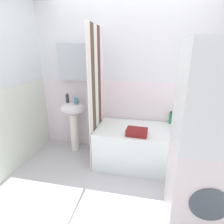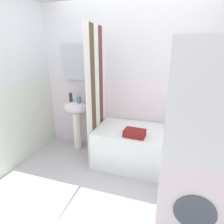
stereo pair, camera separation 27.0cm
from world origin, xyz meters
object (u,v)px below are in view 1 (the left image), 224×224
object	(u,v)px
bathtub	(148,147)
body_wash_bottle	(180,118)
sink	(73,116)
toothbrush_cup	(76,101)
conditioner_bottle	(194,119)
lotion_bottle	(170,118)
towel_folded	(137,132)
shampoo_bottle	(187,121)
washer_dryer_stack	(207,144)
soap_dispenser	(67,98)

from	to	relation	value
bathtub	body_wash_bottle	world-z (taller)	body_wash_bottle
sink	toothbrush_cup	xyz separation A→B (m)	(0.08, -0.03, 0.28)
conditioner_bottle	lotion_bottle	distance (m)	0.35
bathtub	towel_folded	xyz separation A→B (m)	(-0.16, -0.23, 0.33)
sink	lotion_bottle	world-z (taller)	sink
conditioner_bottle	shampoo_bottle	world-z (taller)	conditioner_bottle
shampoo_bottle	towel_folded	xyz separation A→B (m)	(-0.73, -0.52, -0.02)
bathtub	washer_dryer_stack	bearing A→B (deg)	-60.77
sink	body_wash_bottle	world-z (taller)	sink
shampoo_bottle	lotion_bottle	distance (m)	0.26
body_wash_bottle	lotion_bottle	bearing A→B (deg)	175.97
conditioner_bottle	soap_dispenser	bearing A→B (deg)	-176.69
toothbrush_cup	lotion_bottle	size ratio (longest dim) A/B	0.46
body_wash_bottle	lotion_bottle	size ratio (longest dim) A/B	1.18
sink	body_wash_bottle	size ratio (longest dim) A/B	3.63
toothbrush_cup	towel_folded	bearing A→B (deg)	-20.49
sink	soap_dispenser	distance (m)	0.31
lotion_bottle	bathtub	bearing A→B (deg)	-136.50
conditioner_bottle	body_wash_bottle	xyz separation A→B (m)	(-0.21, 0.01, 0.01)
toothbrush_cup	body_wash_bottle	world-z (taller)	toothbrush_cup
soap_dispenser	shampoo_bottle	bearing A→B (deg)	3.92
soap_dispenser	washer_dryer_stack	xyz separation A→B (m)	(1.84, -1.08, -0.05)
shampoo_bottle	body_wash_bottle	bearing A→B (deg)	-177.67
bathtub	washer_dryer_stack	world-z (taller)	washer_dryer_stack
sink	bathtub	size ratio (longest dim) A/B	0.56
body_wash_bottle	bathtub	bearing A→B (deg)	-147.26
bathtub	conditioner_bottle	bearing A→B (deg)	22.97
soap_dispenser	shampoo_bottle	world-z (taller)	soap_dispenser
shampoo_bottle	washer_dryer_stack	xyz separation A→B (m)	(-0.06, -1.21, 0.23)
toothbrush_cup	washer_dryer_stack	bearing A→B (deg)	-32.34
conditioner_bottle	lotion_bottle	size ratio (longest dim) A/B	1.09
lotion_bottle	towel_folded	xyz separation A→B (m)	(-0.48, -0.53, -0.05)
toothbrush_cup	washer_dryer_stack	size ratio (longest dim) A/B	0.05
shampoo_bottle	body_wash_bottle	world-z (taller)	body_wash_bottle
toothbrush_cup	conditioner_bottle	size ratio (longest dim) A/B	0.42
bathtub	conditioner_bottle	distance (m)	0.82
body_wash_bottle	washer_dryer_stack	size ratio (longest dim) A/B	0.13
washer_dryer_stack	towel_folded	bearing A→B (deg)	134.29
conditioner_bottle	shampoo_bottle	size ratio (longest dim) A/B	1.48
shampoo_bottle	towel_folded	world-z (taller)	shampoo_bottle
toothbrush_cup	shampoo_bottle	size ratio (longest dim) A/B	0.63
soap_dispenser	body_wash_bottle	size ratio (longest dim) A/B	0.67
shampoo_bottle	lotion_bottle	size ratio (longest dim) A/B	0.74
bathtub	shampoo_bottle	xyz separation A→B (m)	(0.57, 0.30, 0.36)
shampoo_bottle	soap_dispenser	bearing A→B (deg)	-176.08
bathtub	shampoo_bottle	size ratio (longest dim) A/B	10.34
bathtub	soap_dispenser	bearing A→B (deg)	172.83
soap_dispenser	toothbrush_cup	world-z (taller)	soap_dispenser
body_wash_bottle	washer_dryer_stack	bearing A→B (deg)	-87.37
sink	towel_folded	size ratio (longest dim) A/B	3.09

